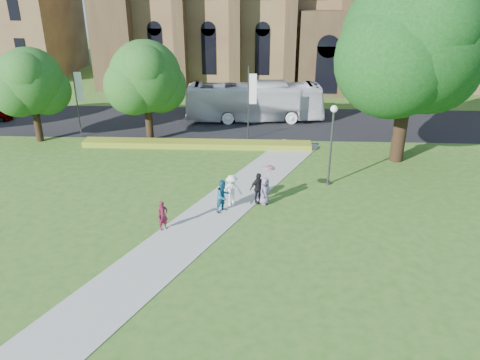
# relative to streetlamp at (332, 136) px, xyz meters

# --- Properties ---
(ground) EXTENTS (160.00, 160.00, 0.00)m
(ground) POSITION_rel_streetlamp_xyz_m (-7.50, -6.50, -3.30)
(ground) COLOR #30601D
(ground) RESTS_ON ground
(road) EXTENTS (160.00, 10.00, 0.02)m
(road) POSITION_rel_streetlamp_xyz_m (-7.50, 13.50, -3.29)
(road) COLOR black
(road) RESTS_ON ground
(footpath) EXTENTS (15.58, 28.54, 0.04)m
(footpath) POSITION_rel_streetlamp_xyz_m (-7.50, -5.50, -3.28)
(footpath) COLOR #B2B2A8
(footpath) RESTS_ON ground
(flower_hedge) EXTENTS (18.00, 1.40, 0.45)m
(flower_hedge) POSITION_rel_streetlamp_xyz_m (-9.50, 6.70, -3.07)
(flower_hedge) COLOR #ABA722
(flower_hedge) RESTS_ON ground
(streetlamp) EXTENTS (0.44, 0.44, 5.24)m
(streetlamp) POSITION_rel_streetlamp_xyz_m (0.00, 0.00, 0.00)
(streetlamp) COLOR #38383D
(streetlamp) RESTS_ON ground
(large_tree) EXTENTS (9.60, 9.60, 13.20)m
(large_tree) POSITION_rel_streetlamp_xyz_m (5.50, 4.50, 5.07)
(large_tree) COLOR #332114
(large_tree) RESTS_ON ground
(street_tree_0) EXTENTS (5.20, 5.20, 7.50)m
(street_tree_0) POSITION_rel_streetlamp_xyz_m (-22.50, 7.50, 1.58)
(street_tree_0) COLOR #332114
(street_tree_0) RESTS_ON ground
(street_tree_1) EXTENTS (5.60, 5.60, 8.05)m
(street_tree_1) POSITION_rel_streetlamp_xyz_m (-13.50, 8.00, 1.93)
(street_tree_1) COLOR #332114
(street_tree_1) RESTS_ON ground
(banner_pole_0) EXTENTS (0.70, 0.10, 6.00)m
(banner_pole_0) POSITION_rel_streetlamp_xyz_m (-5.39, 8.70, 0.09)
(banner_pole_0) COLOR #38383D
(banner_pole_0) RESTS_ON ground
(banner_pole_1) EXTENTS (0.70, 0.10, 6.00)m
(banner_pole_1) POSITION_rel_streetlamp_xyz_m (-19.39, 8.70, 0.09)
(banner_pole_1) COLOR #38383D
(banner_pole_1) RESTS_ON ground
(tour_coach) EXTENTS (12.81, 3.89, 3.52)m
(tour_coach) POSITION_rel_streetlamp_xyz_m (-5.13, 14.21, -1.52)
(tour_coach) COLOR white
(tour_coach) RESTS_ON road
(pedestrian_0) EXTENTS (0.70, 0.67, 1.62)m
(pedestrian_0) POSITION_rel_streetlamp_xyz_m (-9.52, -6.43, -2.44)
(pedestrian_0) COLOR maroon
(pedestrian_0) RESTS_ON footpath
(pedestrian_1) EXTENTS (1.18, 1.18, 1.93)m
(pedestrian_1) POSITION_rel_streetlamp_xyz_m (-6.49, -4.22, -2.29)
(pedestrian_1) COLOR #185778
(pedestrian_1) RESTS_ON footpath
(pedestrian_2) EXTENTS (1.37, 1.03, 1.89)m
(pedestrian_2) POSITION_rel_streetlamp_xyz_m (-6.07, -3.39, -2.31)
(pedestrian_2) COLOR white
(pedestrian_2) RESTS_ON footpath
(pedestrian_3) EXTENTS (1.18, 1.02, 1.90)m
(pedestrian_3) POSITION_rel_streetlamp_xyz_m (-4.53, -3.02, -2.31)
(pedestrian_3) COLOR black
(pedestrian_3) RESTS_ON footpath
(pedestrian_4) EXTENTS (0.93, 0.94, 1.64)m
(pedestrian_4) POSITION_rel_streetlamp_xyz_m (-4.12, -3.12, -2.43)
(pedestrian_4) COLOR slate
(pedestrian_4) RESTS_ON footpath
(parasol) EXTENTS (0.87, 0.87, 0.67)m
(parasol) POSITION_rel_streetlamp_xyz_m (-3.94, -3.02, -1.28)
(parasol) COLOR #D798B4
(parasol) RESTS_ON pedestrian_4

